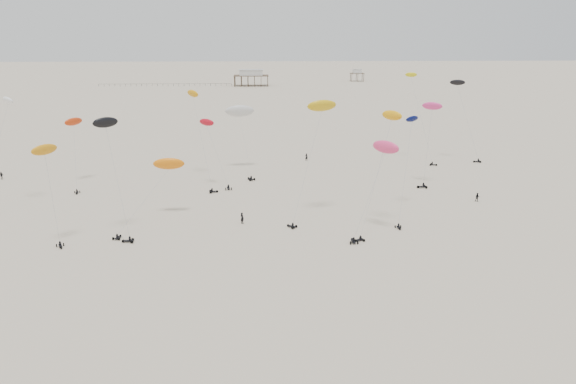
{
  "coord_description": "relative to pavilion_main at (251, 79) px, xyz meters",
  "views": [
    {
      "loc": [
        -4.08,
        2.11,
        31.54
      ],
      "look_at": [
        0.0,
        88.0,
        7.0
      ],
      "focal_mm": 35.0,
      "sensor_mm": 36.0,
      "label": 1
    }
  ],
  "objects": [
    {
      "name": "ground_plane",
      "position": [
        10.0,
        -150.0,
        -4.22
      ],
      "size": [
        900.0,
        900.0,
        0.0
      ],
      "primitive_type": "plane",
      "color": "beige"
    },
    {
      "name": "pavilion_main",
      "position": [
        0.0,
        0.0,
        0.0
      ],
      "size": [
        21.0,
        13.0,
        9.8
      ],
      "color": "brown",
      "rests_on": "ground"
    },
    {
      "name": "pavilion_small",
      "position": [
        70.0,
        30.0,
        -0.74
      ],
      "size": [
        9.0,
        7.0,
        8.0
      ],
      "color": "brown",
      "rests_on": "ground"
    },
    {
      "name": "pier_fence",
      "position": [
        -52.0,
        -0.0,
        -3.45
      ],
      "size": [
        80.2,
        0.2,
        1.5
      ],
      "color": "black",
      "rests_on": "ground"
    },
    {
      "name": "rig_0",
      "position": [
        -33.81,
        -228.35,
        6.68
      ],
      "size": [
        5.26,
        13.17,
        15.67
      ],
      "rotation": [
        0.0,
        0.0,
        3.33
      ],
      "color": "black",
      "rests_on": "ground"
    },
    {
      "name": "rig_1",
      "position": [
        -3.75,
        -233.01,
        4.25
      ],
      "size": [
        7.04,
        5.88,
        14.52
      ],
      "rotation": [
        0.0,
        0.0,
        6.4
      ],
      "color": "black",
      "rests_on": "ground"
    },
    {
      "name": "rig_2",
      "position": [
        25.45,
        -260.41,
        9.73
      ],
      "size": [
        8.71,
        10.38,
        20.17
      ],
      "rotation": [
        0.0,
        0.0,
        1.98
      ],
      "color": "black",
      "rests_on": "ground"
    },
    {
      "name": "rig_3",
      "position": [
        31.4,
        -252.86,
        6.35
      ],
      "size": [
        6.73,
        14.59,
        20.24
      ],
      "rotation": [
        0.0,
        0.0,
        3.21
      ],
      "color": "black",
      "rests_on": "ground"
    },
    {
      "name": "rig_4",
      "position": [
        -25.95,
        -265.29,
        7.55
      ],
      "size": [
        4.14,
        4.74,
        15.86
      ],
      "rotation": [
        0.0,
        0.0,
        3.57
      ],
      "color": "black",
      "rests_on": "ground"
    },
    {
      "name": "rig_6",
      "position": [
        -7.82,
        -226.47,
        9.74
      ],
      "size": [
        7.83,
        17.42,
        23.07
      ],
      "rotation": [
        0.0,
        0.0,
        4.84
      ],
      "color": "black",
      "rests_on": "ground"
    },
    {
      "name": "rig_7",
      "position": [
        24.54,
        -262.31,
        7.35
      ],
      "size": [
        8.69,
        8.94,
        15.64
      ],
      "rotation": [
        0.0,
        0.0,
        0.09
      ],
      "color": "black",
      "rests_on": "ground"
    },
    {
      "name": "rig_8",
      "position": [
        -17.38,
        -261.53,
        9.16
      ],
      "size": [
        6.28,
        7.04,
        19.09
      ],
      "rotation": [
        0.0,
        0.0,
        1.63
      ],
      "color": "black",
      "rests_on": "ground"
    },
    {
      "name": "rig_9",
      "position": [
        40.76,
        -233.73,
        7.26
      ],
      "size": [
        5.24,
        5.53,
        17.86
      ],
      "rotation": [
        0.0,
        0.0,
        1.71
      ],
      "color": "black",
      "rests_on": "ground"
    },
    {
      "name": "rig_10",
      "position": [
        45.38,
        -211.31,
        7.45
      ],
      "size": [
        7.28,
        9.73,
        22.44
      ],
      "rotation": [
        0.0,
        0.0,
        4.28
      ],
      "color": "black",
      "rests_on": "ground"
    },
    {
      "name": "rig_11",
      "position": [
        56.46,
        -210.07,
        9.06
      ],
      "size": [
        8.38,
        5.92,
        20.47
      ],
      "rotation": [
        0.0,
        0.0,
        1.59
      ],
      "color": "black",
      "rests_on": "ground"
    },
    {
      "name": "rig_12",
      "position": [
        1.05,
        -216.83,
        8.4
      ],
      "size": [
        7.21,
        14.75,
        17.26
      ],
      "rotation": [
        0.0,
        0.0,
        0.6
      ],
      "color": "black",
      "rests_on": "ground"
    },
    {
      "name": "rig_13",
      "position": [
        -11.19,
        -252.18,
        4.1
      ],
      "size": [
        10.18,
        14.81,
        16.08
      ],
      "rotation": [
        0.0,
        0.0,
        6.0
      ],
      "color": "black",
      "rests_on": "ground"
    },
    {
      "name": "rig_14",
      "position": [
        15.62,
        -252.94,
        13.04
      ],
      "size": [
        9.43,
        10.21,
        21.23
      ],
      "rotation": [
        0.0,
        0.0,
        0.87
      ],
      "color": "black",
      "rests_on": "ground"
    },
    {
      "name": "spectator_0",
      "position": [
        2.39,
        -256.8,
        -4.22
      ],
      "size": [
        1.01,
        1.0,
        2.32
      ],
      "primitive_type": "imported",
      "rotation": [
        0.0,
        0.0,
        2.38
      ],
      "color": "black",
      "rests_on": "ground"
    },
    {
      "name": "spectator_1",
      "position": [
        47.42,
        -245.94,
        -4.22
      ],
      "size": [
        1.11,
        0.81,
        2.03
      ],
      "primitive_type": "imported",
      "rotation": [
        0.0,
        0.0,
        6.02
      ],
      "color": "black",
      "rests_on": "ground"
    },
    {
      "name": "spectator_2",
      "position": [
        -52.07,
        -224.15,
        -4.22
      ],
      "size": [
        1.21,
        0.66,
        2.03
      ],
      "primitive_type": "imported",
      "rotation": [
        0.0,
        0.0,
        6.27
      ],
      "color": "black",
      "rests_on": "ground"
    },
    {
      "name": "spectator_3",
      "position": [
        17.23,
        -208.64,
        -4.22
      ],
      "size": [
        0.96,
        0.84,
        2.22
      ],
      "primitive_type": "imported",
      "rotation": [
        0.0,
        0.0,
        2.71
      ],
      "color": "black",
      "rests_on": "ground"
    }
  ]
}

